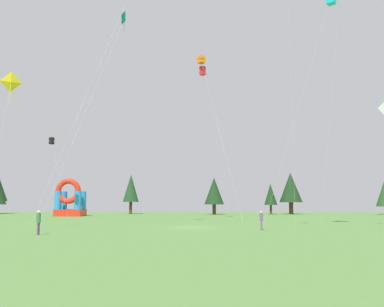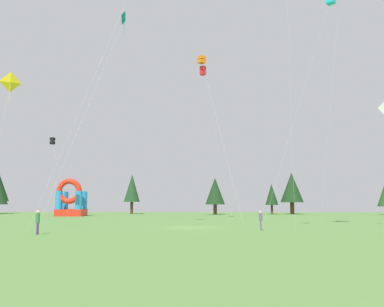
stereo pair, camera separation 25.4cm
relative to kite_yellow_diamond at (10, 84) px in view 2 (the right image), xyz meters
name	(u,v)px [view 2 (the right image)]	position (x,y,z in m)	size (l,w,h in m)	color
ground_plane	(190,228)	(13.93, 7.61, -11.60)	(120.00, 120.00, 0.00)	#5B8C42
kite_yellow_diamond	(10,84)	(0.00, 0.00, 0.00)	(2.59, 1.11, 12.23)	yellow
kite_red_box	(203,71)	(15.17, 21.68, 7.80)	(4.46, 5.75, 20.06)	red
kite_white_diamond	(384,110)	(32.07, 7.01, -0.73)	(3.30, 3.10, 11.45)	white
kite_black_box	(52,141)	(-7.54, 30.17, -0.14)	(3.73, 1.81, 12.01)	black
kite_teal_diamond	(125,20)	(6.26, 13.72, 11.35)	(7.16, 6.31, 23.73)	#0C7F7A
kite_orange_box	(202,60)	(15.00, 21.25, 9.17)	(5.20, 6.76, 21.27)	orange
person_midfield	(261,219)	(20.03, 4.14, -10.65)	(0.28, 0.28, 1.60)	#724C8C
person_left_edge	(38,220)	(3.13, -1.25, -10.56)	(0.35, 0.35, 1.75)	#724C8C
inflatable_blue_arch	(71,202)	(-7.16, 38.66, -9.31)	(4.46, 4.08, 6.27)	red
tree_row_2	(132,188)	(0.92, 51.74, -6.54)	(3.14, 3.14, 7.85)	#4C331E
tree_row_3	(215,191)	(17.39, 48.84, -7.20)	(3.76, 3.76, 6.99)	#4C331E
tree_row_4	(272,195)	(28.43, 50.63, -7.80)	(2.48, 2.48, 5.88)	#4C331E
tree_row_5	(292,188)	(32.43, 51.01, -6.46)	(4.44, 4.44, 8.09)	#4C331E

